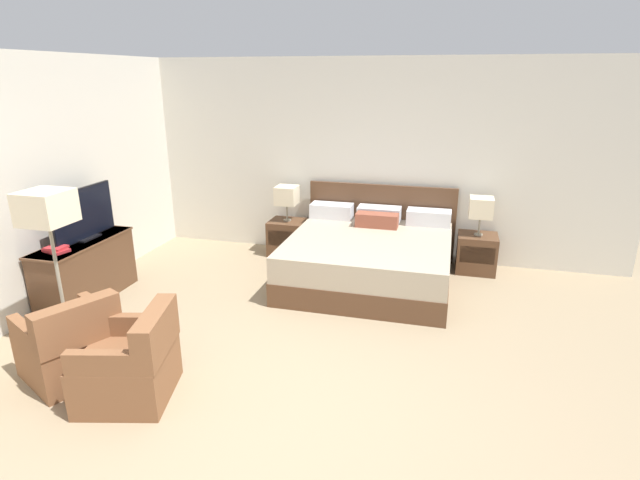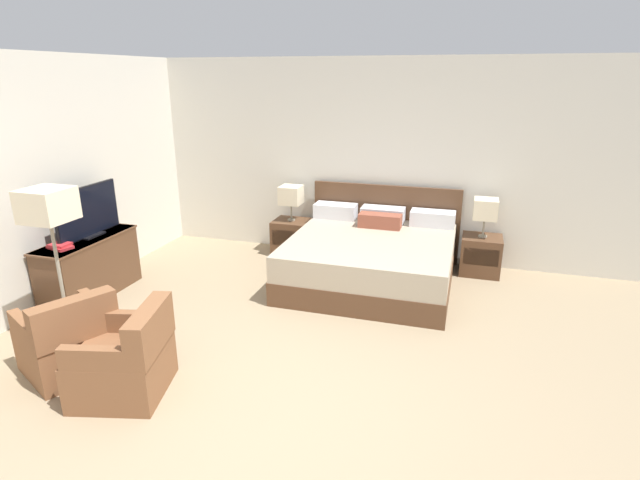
# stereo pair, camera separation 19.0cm
# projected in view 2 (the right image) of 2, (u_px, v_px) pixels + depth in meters

# --- Properties ---
(ground_plane) EXTENTS (11.55, 11.55, 0.00)m
(ground_plane) POSITION_uv_depth(u_px,v_px,m) (255.00, 418.00, 3.81)
(ground_plane) COLOR #998466
(wall_back) EXTENTS (7.19, 0.06, 2.73)m
(wall_back) POSITION_uv_depth(u_px,v_px,m) (365.00, 160.00, 6.90)
(wall_back) COLOR silver
(wall_back) RESTS_ON ground
(wall_left) EXTENTS (0.06, 5.65, 2.73)m
(wall_left) POSITION_uv_depth(u_px,v_px,m) (64.00, 179.00, 5.69)
(wall_left) COLOR silver
(wall_left) RESTS_ON ground
(bed) EXTENTS (2.05, 1.99, 1.05)m
(bed) POSITION_uv_depth(u_px,v_px,m) (371.00, 258.00, 6.23)
(bed) COLOR brown
(bed) RESTS_ON ground
(nightstand_left) EXTENTS (0.50, 0.45, 0.50)m
(nightstand_left) POSITION_uv_depth(u_px,v_px,m) (292.00, 237.00, 7.24)
(nightstand_left) COLOR brown
(nightstand_left) RESTS_ON ground
(nightstand_right) EXTENTS (0.50, 0.45, 0.50)m
(nightstand_right) POSITION_uv_depth(u_px,v_px,m) (481.00, 255.00, 6.51)
(nightstand_right) COLOR brown
(nightstand_right) RESTS_ON ground
(table_lamp_left) EXTENTS (0.30, 0.30, 0.50)m
(table_lamp_left) POSITION_uv_depth(u_px,v_px,m) (291.00, 195.00, 7.05)
(table_lamp_left) COLOR gray
(table_lamp_left) RESTS_ON nightstand_left
(table_lamp_right) EXTENTS (0.30, 0.30, 0.50)m
(table_lamp_right) POSITION_uv_depth(u_px,v_px,m) (486.00, 209.00, 6.32)
(table_lamp_right) COLOR gray
(table_lamp_right) RESTS_ON nightstand_right
(dresser) EXTENTS (0.46, 1.27, 0.71)m
(dresser) POSITION_uv_depth(u_px,v_px,m) (90.00, 266.00, 5.81)
(dresser) COLOR brown
(dresser) RESTS_ON ground
(tv) EXTENTS (0.18, 0.95, 0.59)m
(tv) POSITION_uv_depth(u_px,v_px,m) (88.00, 212.00, 5.70)
(tv) COLOR black
(tv) RESTS_ON dresser
(book_red_cover) EXTENTS (0.29, 0.22, 0.03)m
(book_red_cover) POSITION_uv_depth(u_px,v_px,m) (60.00, 247.00, 5.37)
(book_red_cover) COLOR #B7282D
(book_red_cover) RESTS_ON dresser
(book_blue_cover) EXTENTS (0.20, 0.17, 0.03)m
(book_blue_cover) POSITION_uv_depth(u_px,v_px,m) (60.00, 245.00, 5.36)
(book_blue_cover) COLOR #B7282D
(book_blue_cover) RESTS_ON book_red_cover
(armchair_by_window) EXTENTS (0.92, 0.92, 0.76)m
(armchair_by_window) POSITION_uv_depth(u_px,v_px,m) (69.00, 341.00, 4.34)
(armchair_by_window) COLOR brown
(armchair_by_window) RESTS_ON ground
(armchair_companion) EXTENTS (0.84, 0.83, 0.76)m
(armchair_companion) POSITION_uv_depth(u_px,v_px,m) (126.00, 361.00, 4.04)
(armchair_companion) COLOR brown
(armchair_companion) RESTS_ON ground
(floor_lamp) EXTENTS (0.39, 0.39, 1.53)m
(floor_lamp) POSITION_uv_depth(u_px,v_px,m) (49.00, 213.00, 4.49)
(floor_lamp) COLOR gray
(floor_lamp) RESTS_ON ground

